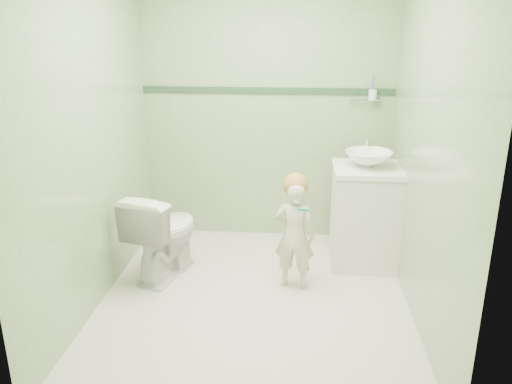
# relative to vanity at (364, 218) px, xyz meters

# --- Properties ---
(ground) EXTENTS (2.50, 2.50, 0.00)m
(ground) POSITION_rel_vanity_xyz_m (-0.84, -0.70, -0.40)
(ground) COLOR silver
(ground) RESTS_ON ground
(room_shell) EXTENTS (2.50, 2.54, 2.40)m
(room_shell) POSITION_rel_vanity_xyz_m (-0.84, -0.70, 0.80)
(room_shell) COLOR #85A575
(room_shell) RESTS_ON ground
(trim_stripe) EXTENTS (2.20, 0.02, 0.05)m
(trim_stripe) POSITION_rel_vanity_xyz_m (-0.84, 0.54, 0.95)
(trim_stripe) COLOR #294732
(trim_stripe) RESTS_ON room_shell
(vanity) EXTENTS (0.52, 0.50, 0.80)m
(vanity) POSITION_rel_vanity_xyz_m (0.00, 0.00, 0.00)
(vanity) COLOR silver
(vanity) RESTS_ON ground
(counter) EXTENTS (0.54, 0.52, 0.04)m
(counter) POSITION_rel_vanity_xyz_m (0.00, 0.00, 0.41)
(counter) COLOR white
(counter) RESTS_ON vanity
(basin) EXTENTS (0.37, 0.37, 0.13)m
(basin) POSITION_rel_vanity_xyz_m (0.00, 0.00, 0.49)
(basin) COLOR white
(basin) RESTS_ON counter
(faucet) EXTENTS (0.03, 0.13, 0.18)m
(faucet) POSITION_rel_vanity_xyz_m (0.00, 0.19, 0.57)
(faucet) COLOR silver
(faucet) RESTS_ON counter
(cup_holder) EXTENTS (0.26, 0.07, 0.21)m
(cup_holder) POSITION_rel_vanity_xyz_m (0.05, 0.48, 0.93)
(cup_holder) COLOR silver
(cup_holder) RESTS_ON room_shell
(toilet) EXTENTS (0.57, 0.77, 0.70)m
(toilet) POSITION_rel_vanity_xyz_m (-1.58, -0.34, -0.05)
(toilet) COLOR white
(toilet) RESTS_ON ground
(toddler) EXTENTS (0.33, 0.25, 0.83)m
(toddler) POSITION_rel_vanity_xyz_m (-0.56, -0.45, 0.02)
(toddler) COLOR beige
(toddler) RESTS_ON ground
(hair_cap) EXTENTS (0.18, 0.18, 0.18)m
(hair_cap) POSITION_rel_vanity_xyz_m (-0.56, -0.43, 0.40)
(hair_cap) COLOR #AB793E
(hair_cap) RESTS_ON toddler
(teal_toothbrush) EXTENTS (0.11, 0.14, 0.08)m
(teal_toothbrush) POSITION_rel_vanity_xyz_m (-0.51, -0.59, 0.28)
(teal_toothbrush) COLOR #029375
(teal_toothbrush) RESTS_ON toddler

